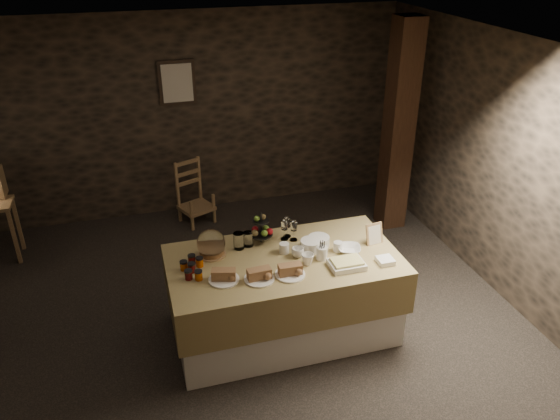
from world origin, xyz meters
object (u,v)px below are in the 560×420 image
object	(u,v)px
buffet_table	(284,290)
fruit_stand	(261,230)
chair	(195,195)
timber_column	(399,128)

from	to	relation	value
buffet_table	fruit_stand	distance (m)	0.59
chair	timber_column	xyz separation A→B (m)	(2.41, -0.79, 0.93)
buffet_table	fruit_stand	size ratio (longest dim) A/B	6.61
buffet_table	timber_column	bearing A→B (deg)	40.82
buffet_table	timber_column	xyz separation A→B (m)	(1.94, 1.68, 0.83)
buffet_table	fruit_stand	world-z (taller)	fruit_stand
timber_column	fruit_stand	xyz separation A→B (m)	(-2.06, -1.34, -0.35)
buffet_table	chair	world-z (taller)	chair
buffet_table	timber_column	distance (m)	2.70
buffet_table	timber_column	world-z (taller)	timber_column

